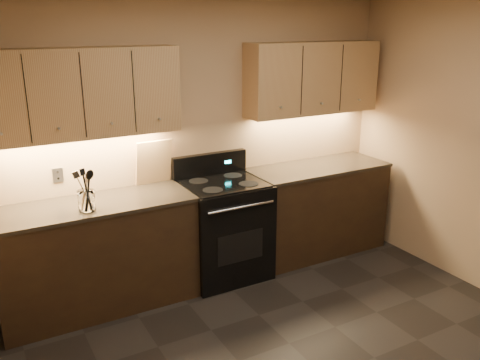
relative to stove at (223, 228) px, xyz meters
name	(u,v)px	position (x,y,z in m)	size (l,w,h in m)	color
wall_back	(199,137)	(-0.08, 0.32, 0.82)	(4.00, 0.04, 2.60)	tan
counter_left	(98,255)	(-1.18, 0.02, -0.01)	(1.62, 0.62, 0.93)	black
counter_right	(316,208)	(1.10, 0.02, -0.01)	(1.46, 0.62, 0.93)	black
stove	(223,228)	(0.00, 0.00, 0.00)	(0.76, 0.68, 1.14)	black
upper_cab_left	(78,93)	(-1.18, 0.17, 1.32)	(1.60, 0.30, 0.70)	tan
upper_cab_right	(313,78)	(1.10, 0.17, 1.32)	(1.44, 0.30, 0.70)	tan
outlet_plate	(58,175)	(-1.38, 0.31, 0.64)	(0.09, 0.01, 0.12)	#B2B5BA
utensil_crock	(87,201)	(-1.26, -0.12, 0.53)	(0.16, 0.16, 0.16)	white
cutting_board	(154,162)	(-0.56, 0.26, 0.65)	(0.33, 0.02, 0.42)	tan
wooden_spoon	(81,192)	(-1.29, -0.13, 0.61)	(0.06, 0.06, 0.28)	tan
black_spoon	(84,187)	(-1.26, -0.10, 0.64)	(0.06, 0.06, 0.35)	black
black_turner	(89,188)	(-1.24, -0.15, 0.64)	(0.08, 0.08, 0.34)	black
steel_spatula	(90,187)	(-1.22, -0.12, 0.63)	(0.08, 0.08, 0.34)	silver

